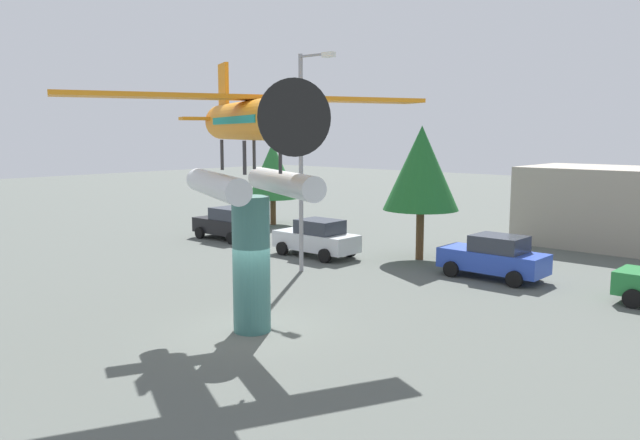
% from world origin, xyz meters
% --- Properties ---
extents(ground_plane, '(140.00, 140.00, 0.00)m').
position_xyz_m(ground_plane, '(0.00, 0.00, 0.00)').
color(ground_plane, '#515651').
extents(display_pedestal, '(1.10, 1.10, 3.99)m').
position_xyz_m(display_pedestal, '(0.00, 0.00, 2.00)').
color(display_pedestal, '#386B66').
rests_on(display_pedestal, ground).
extents(floatplane_monument, '(7.15, 9.88, 4.00)m').
position_xyz_m(floatplane_monument, '(0.12, -0.06, 5.66)').
color(floatplane_monument, silver).
rests_on(floatplane_monument, display_pedestal).
extents(car_near_black, '(4.20, 2.02, 1.76)m').
position_xyz_m(car_near_black, '(-12.99, 10.03, 0.88)').
color(car_near_black, black).
rests_on(car_near_black, ground).
extents(car_mid_silver, '(4.20, 2.02, 1.76)m').
position_xyz_m(car_mid_silver, '(-6.20, 9.71, 0.88)').
color(car_mid_silver, silver).
rests_on(car_mid_silver, ground).
extents(car_far_blue, '(4.20, 2.02, 1.76)m').
position_xyz_m(car_far_blue, '(2.17, 11.03, 0.88)').
color(car_far_blue, '#2847B7').
rests_on(car_far_blue, ground).
extents(streetlight_primary, '(1.84, 0.28, 8.95)m').
position_xyz_m(streetlight_primary, '(-4.31, 6.84, 5.13)').
color(streetlight_primary, gray).
rests_on(streetlight_primary, ground).
extents(tree_west, '(3.16, 3.16, 5.19)m').
position_xyz_m(tree_west, '(-15.28, 15.60, 3.42)').
color(tree_west, brown).
rests_on(tree_west, ground).
extents(tree_east, '(3.44, 3.44, 6.13)m').
position_xyz_m(tree_east, '(-2.18, 12.33, 4.20)').
color(tree_east, brown).
rests_on(tree_east, ground).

